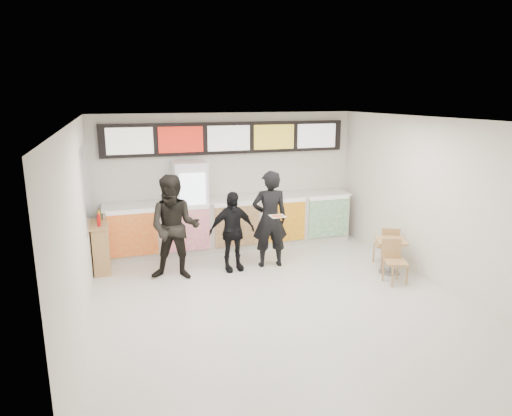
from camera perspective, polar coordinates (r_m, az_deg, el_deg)
name	(u,v)px	position (r m, az deg, el deg)	size (l,w,h in m)	color
floor	(281,304)	(7.72, 3.12, -11.94)	(7.00, 7.00, 0.00)	beige
ceiling	(283,120)	(6.97, 3.44, 10.88)	(7.00, 7.00, 0.00)	white
wall_back	(228,179)	(10.47, -3.53, 3.58)	(6.00, 6.00, 0.00)	silver
wall_left	(79,234)	(6.78, -21.21, -3.02)	(7.00, 7.00, 0.00)	silver
wall_right	(441,204)	(8.71, 22.08, 0.49)	(7.00, 7.00, 0.00)	silver
service_counter	(233,223)	(10.29, -2.90, -1.89)	(5.56, 0.77, 1.14)	silver
menu_board	(228,138)	(10.26, -3.49, 8.73)	(5.50, 0.14, 0.70)	black
drinks_fridge	(191,207)	(10.01, -8.14, 0.08)	(0.70, 0.67, 2.00)	white
mirror_panel	(86,184)	(9.11, -20.44, 2.79)	(0.01, 2.00, 1.50)	#B2B7BF
customer_main	(270,219)	(9.06, 1.73, -1.39)	(0.71, 0.47, 1.95)	black
customer_left	(175,228)	(8.56, -10.14, -2.45)	(0.96, 0.75, 1.98)	black
customer_mid	(232,231)	(8.90, -3.02, -2.93)	(0.93, 0.39, 1.58)	black
pizza_slice	(278,216)	(8.61, 2.73, -0.99)	(0.36, 0.36, 0.02)	beige
cafe_table	(390,250)	(9.20, 16.44, -5.05)	(0.86, 1.42, 0.80)	tan
condiment_ledge	(101,246)	(9.48, -18.77, -4.54)	(0.35, 0.85, 1.14)	tan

